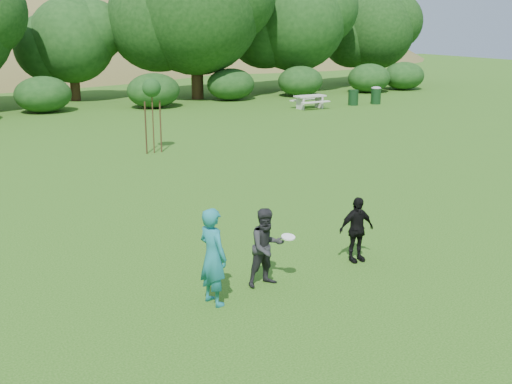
% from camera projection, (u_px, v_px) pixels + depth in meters
% --- Properties ---
extents(ground, '(120.00, 120.00, 0.00)m').
position_uv_depth(ground, '(330.00, 279.00, 12.84)').
color(ground, '#19470C').
rests_on(ground, ground).
extents(player_teal, '(0.56, 0.74, 1.82)m').
position_uv_depth(player_teal, '(213.00, 257.00, 11.53)').
color(player_teal, '#1B707A').
rests_on(player_teal, ground).
extents(player_grey, '(0.77, 0.61, 1.56)m').
position_uv_depth(player_grey, '(267.00, 247.00, 12.38)').
color(player_grey, '#252527').
rests_on(player_grey, ground).
extents(player_black, '(0.86, 0.41, 1.42)m').
position_uv_depth(player_black, '(356.00, 229.00, 13.63)').
color(player_black, black).
rests_on(player_black, ground).
extents(trash_can_near, '(0.60, 0.60, 0.90)m').
position_uv_depth(trash_can_near, '(353.00, 98.00, 38.07)').
color(trash_can_near, '#133519').
rests_on(trash_can_near, ground).
extents(frisbee, '(0.27, 0.27, 0.07)m').
position_uv_depth(frisbee, '(288.00, 237.00, 12.31)').
color(frisbee, white).
rests_on(frisbee, ground).
extents(sapling, '(0.70, 0.70, 2.85)m').
position_uv_depth(sapling, '(152.00, 90.00, 24.14)').
color(sapling, '#3E2A18').
rests_on(sapling, ground).
extents(picnic_table, '(1.80, 1.48, 0.76)m').
position_uv_depth(picnic_table, '(310.00, 100.00, 36.58)').
color(picnic_table, '#B4B2A6').
rests_on(picnic_table, ground).
extents(trash_can_lidded, '(0.60, 0.60, 1.05)m').
position_uv_depth(trash_can_lidded, '(376.00, 95.00, 38.57)').
color(trash_can_lidded, '#133518').
rests_on(trash_can_lidded, ground).
extents(tree_row, '(53.92, 10.38, 9.62)m').
position_uv_depth(tree_row, '(84.00, 21.00, 37.12)').
color(tree_row, '#3A2616').
rests_on(tree_row, ground).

